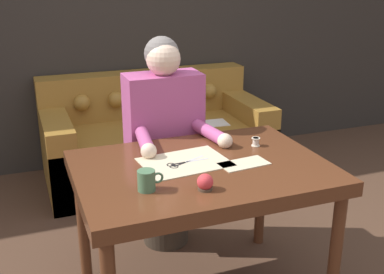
% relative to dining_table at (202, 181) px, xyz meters
% --- Properties ---
extents(wall_back, '(8.00, 0.06, 2.60)m').
position_rel_dining_table_xyz_m(wall_back, '(0.10, 2.05, 0.63)').
color(wall_back, '#2D2823').
rests_on(wall_back, ground_plane).
extents(dining_table, '(1.19, 0.85, 0.75)m').
position_rel_dining_table_xyz_m(dining_table, '(0.00, 0.00, 0.00)').
color(dining_table, '#562D19').
rests_on(dining_table, ground_plane).
extents(couch, '(1.75, 0.89, 0.81)m').
position_rel_dining_table_xyz_m(couch, '(0.23, 1.61, -0.37)').
color(couch, olive).
rests_on(couch, ground_plane).
extents(person, '(0.49, 0.59, 1.28)m').
position_rel_dining_table_xyz_m(person, '(-0.00, 0.58, -0.02)').
color(person, '#33281E').
rests_on(person, ground_plane).
extents(pattern_paper_main, '(0.43, 0.34, 0.00)m').
position_rel_dining_table_xyz_m(pattern_paper_main, '(-0.06, 0.06, 0.08)').
color(pattern_paper_main, beige).
rests_on(pattern_paper_main, dining_table).
extents(pattern_paper_offcut, '(0.25, 0.15, 0.00)m').
position_rel_dining_table_xyz_m(pattern_paper_offcut, '(0.19, -0.06, 0.08)').
color(pattern_paper_offcut, beige).
rests_on(pattern_paper_offcut, dining_table).
extents(scissors, '(0.22, 0.11, 0.01)m').
position_rel_dining_table_xyz_m(scissors, '(-0.09, 0.05, 0.08)').
color(scissors, silver).
rests_on(scissors, dining_table).
extents(mug, '(0.11, 0.08, 0.09)m').
position_rel_dining_table_xyz_m(mug, '(-0.32, -0.17, 0.13)').
color(mug, '#47704C').
rests_on(mug, dining_table).
extents(thread_spool, '(0.04, 0.04, 0.05)m').
position_rel_dining_table_xyz_m(thread_spool, '(0.36, 0.14, 0.10)').
color(thread_spool, beige).
rests_on(thread_spool, dining_table).
extents(pin_cushion, '(0.07, 0.07, 0.07)m').
position_rel_dining_table_xyz_m(pin_cushion, '(-0.09, -0.25, 0.11)').
color(pin_cushion, '#4C3828').
rests_on(pin_cushion, dining_table).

